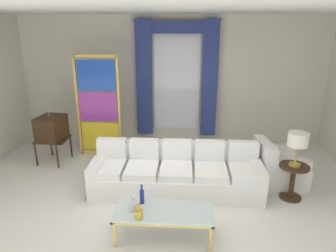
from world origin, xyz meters
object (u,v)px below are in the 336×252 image
(bottle_crystal_tall, at_px, (142,196))
(vintage_tv, at_px, (51,129))
(coffee_table, at_px, (164,213))
(stained_glass_divider, at_px, (99,109))
(peacock_figurine, at_px, (116,152))
(couch_white_long, at_px, (176,173))
(armchair_white, at_px, (277,168))
(table_lamp_brass, at_px, (298,141))
(bottle_amber_squat, at_px, (134,205))
(bottle_blue_decanter, at_px, (139,213))
(round_side_table, at_px, (293,179))

(bottle_crystal_tall, relative_size, vintage_tv, 0.22)
(coffee_table, height_order, vintage_tv, vintage_tv)
(stained_glass_divider, xyz_separation_m, peacock_figurine, (0.41, -0.35, -0.84))
(couch_white_long, height_order, coffee_table, couch_white_long)
(armchair_white, xyz_separation_m, stained_glass_divider, (-3.56, 1.03, 0.77))
(vintage_tv, relative_size, table_lamp_brass, 2.36)
(couch_white_long, distance_m, stained_glass_divider, 2.35)
(coffee_table, xyz_separation_m, bottle_amber_squat, (-0.40, -0.00, 0.11))
(coffee_table, bearing_deg, vintage_tv, 137.66)
(bottle_crystal_tall, bearing_deg, bottle_amber_squat, -116.37)
(couch_white_long, distance_m, table_lamp_brass, 2.07)
(bottle_blue_decanter, bearing_deg, bottle_amber_squat, 118.75)
(coffee_table, relative_size, peacock_figurine, 2.21)
(couch_white_long, bearing_deg, vintage_tv, 159.86)
(stained_glass_divider, xyz_separation_m, round_side_table, (3.67, -1.57, -0.70))
(bottle_blue_decanter, relative_size, armchair_white, 0.23)
(bottle_crystal_tall, bearing_deg, table_lamp_brass, 22.74)
(coffee_table, xyz_separation_m, stained_glass_divider, (-1.63, 2.73, 0.68))
(coffee_table, height_order, round_side_table, round_side_table)
(bottle_amber_squat, distance_m, table_lamp_brass, 2.76)
(bottle_crystal_tall, relative_size, armchair_white, 0.32)
(vintage_tv, bearing_deg, couch_white_long, -20.14)
(bottle_crystal_tall, bearing_deg, vintage_tv, 136.00)
(couch_white_long, xyz_separation_m, round_side_table, (1.94, -0.18, 0.05))
(round_side_table, bearing_deg, table_lamp_brass, 90.00)
(bottle_crystal_tall, distance_m, stained_glass_divider, 2.92)
(couch_white_long, xyz_separation_m, coffee_table, (-0.11, -1.33, 0.07))
(round_side_table, bearing_deg, coffee_table, -150.48)
(vintage_tv, distance_m, peacock_figurine, 1.41)
(couch_white_long, height_order, peacock_figurine, couch_white_long)
(bottle_crystal_tall, relative_size, round_side_table, 0.49)
(stained_glass_divider, xyz_separation_m, table_lamp_brass, (3.67, -1.57, -0.03))
(bottle_crystal_tall, distance_m, round_side_table, 2.57)
(couch_white_long, relative_size, table_lamp_brass, 5.14)
(peacock_figurine, bearing_deg, bottle_amber_squat, -71.16)
(coffee_table, distance_m, bottle_crystal_tall, 0.39)
(coffee_table, relative_size, bottle_blue_decanter, 6.42)
(armchair_white, distance_m, peacock_figurine, 3.21)
(bottle_blue_decanter, relative_size, peacock_figurine, 0.34)
(vintage_tv, bearing_deg, table_lamp_brass, -14.02)
(table_lamp_brass, bearing_deg, bottle_amber_squat, -154.60)
(bottle_blue_decanter, bearing_deg, vintage_tv, 131.81)
(armchair_white, bearing_deg, table_lamp_brass, -77.83)
(couch_white_long, bearing_deg, bottle_blue_decanter, -105.33)
(vintage_tv, xyz_separation_m, table_lamp_brass, (4.57, -1.14, 0.30))
(bottle_amber_squat, distance_m, vintage_tv, 3.14)
(bottle_crystal_tall, bearing_deg, stained_glass_divider, 117.15)
(bottle_crystal_tall, height_order, vintage_tv, vintage_tv)
(bottle_amber_squat, xyz_separation_m, peacock_figurine, (-0.81, 2.38, -0.27))
(couch_white_long, bearing_deg, round_side_table, -5.18)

